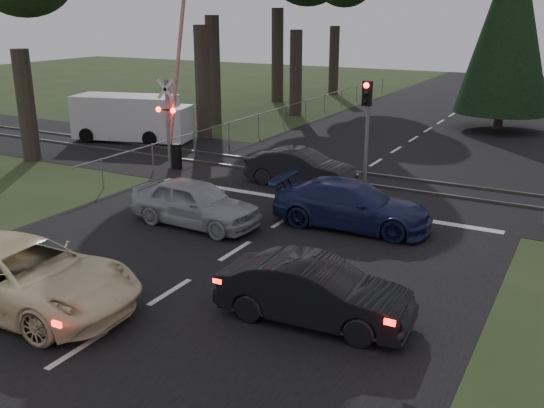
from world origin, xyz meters
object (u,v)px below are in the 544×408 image
Objects in this scene: dark_hatchback at (315,292)px; white_van at (134,118)px; silver_car at (195,203)px; traffic_signal_center at (367,116)px; dark_car_far at (300,168)px; crossing_signal at (172,122)px; cream_coupe at (23,276)px; blue_sedan at (352,205)px.

white_van is (-16.40, 13.26, 0.49)m from dark_hatchback.
traffic_signal_center is at bearing -24.52° from silver_car.
silver_car reaches higher than dark_car_far.
crossing_signal is 12.98m from cream_coupe.
dark_hatchback is 1.00× the size of dark_car_far.
traffic_signal_center is 0.64× the size of white_van.
white_van is at bearing 144.87° from crossing_signal.
cream_coupe is 9.81m from blue_sedan.
traffic_signal_center is at bearing 10.52° from dark_hatchback.
white_van is (-14.86, 7.12, 0.47)m from blue_sedan.
cream_coupe reaches higher than blue_sedan.
dark_hatchback is 7.12m from silver_car.
silver_car is 5.81m from dark_car_far.
white_van is at bearing 50.87° from silver_car.
cream_coupe is 18.88m from white_van.
blue_sedan is 0.79× the size of white_van.
blue_sedan reaches higher than dark_hatchback.
crossing_signal is at bearing -50.70° from white_van.
white_van is at bearing 71.35° from dark_car_far.
white_van is (-11.35, 3.59, 0.49)m from dark_car_far.
crossing_signal reaches higher than silver_car.
cream_coupe is 1.32× the size of dark_car_far.
cream_coupe is 0.88× the size of white_van.
crossing_signal is 7.55m from silver_car.
dark_hatchback is 10.91m from dark_car_far.
traffic_signal_center reaches higher than blue_sedan.
white_van reaches higher than cream_coupe.
crossing_signal is 1.24× the size of cream_coupe.
dark_hatchback is at bearing -54.53° from white_van.
traffic_signal_center reaches higher than white_van.
cream_coupe is at bearing 108.77° from dark_hatchback.
blue_sedan is at bearing -136.36° from dark_car_far.
blue_sedan is (4.55, 8.69, -0.06)m from cream_coupe.
silver_car is 14.03m from white_van.
cream_coupe reaches higher than silver_car.
silver_car is at bearing 170.06° from dark_car_far.
traffic_signal_center is at bearing -18.04° from cream_coupe.
crossing_signal is 6.73m from white_van.
traffic_signal_center is 7.46m from silver_car.
cream_coupe is 6.48m from silver_car.
crossing_signal is 8.36m from traffic_signal_center.
white_van is at bearing 167.88° from traffic_signal_center.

